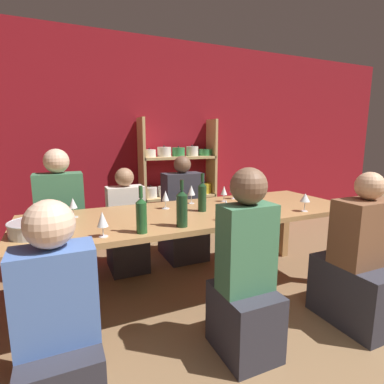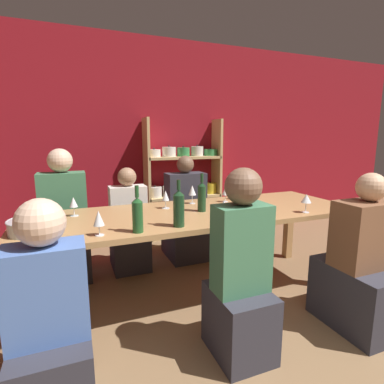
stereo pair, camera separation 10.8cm
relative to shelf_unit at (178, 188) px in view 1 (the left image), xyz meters
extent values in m
cube|color=maroon|center=(-0.35, 0.20, 0.67)|extent=(8.80, 0.06, 2.70)
cube|color=tan|center=(-0.50, 0.00, 0.14)|extent=(0.04, 0.30, 1.64)
cube|color=tan|center=(0.54, 0.00, 0.14)|extent=(0.04, 0.30, 1.64)
cube|color=tan|center=(0.02, 0.00, -0.66)|extent=(1.04, 0.30, 0.04)
cylinder|color=gold|center=(-0.40, 0.00, -0.58)|extent=(0.19, 0.19, 0.13)
sphere|color=black|center=(-0.40, 0.00, -0.51)|extent=(0.02, 0.02, 0.02)
cylinder|color=black|center=(-0.19, 0.00, -0.58)|extent=(0.19, 0.19, 0.14)
sphere|color=black|center=(-0.19, 0.00, -0.49)|extent=(0.02, 0.02, 0.02)
cylinder|color=#235BAD|center=(0.02, 0.00, -0.59)|extent=(0.19, 0.19, 0.12)
sphere|color=black|center=(0.02, 0.00, -0.51)|extent=(0.02, 0.02, 0.02)
cylinder|color=gold|center=(0.23, 0.00, -0.60)|extent=(0.17, 0.17, 0.09)
sphere|color=black|center=(0.23, 0.00, -0.54)|extent=(0.02, 0.02, 0.02)
cube|color=tan|center=(0.02, 0.00, -0.12)|extent=(1.04, 0.30, 0.04)
cylinder|color=silver|center=(-0.40, 0.00, -0.03)|extent=(0.19, 0.19, 0.14)
sphere|color=black|center=(-0.40, 0.00, 0.05)|extent=(0.02, 0.02, 0.02)
cylinder|color=silver|center=(-0.19, 0.00, -0.03)|extent=(0.19, 0.19, 0.14)
sphere|color=black|center=(-0.19, 0.00, 0.06)|extent=(0.02, 0.02, 0.02)
cylinder|color=#E0561E|center=(0.02, 0.00, -0.03)|extent=(0.19, 0.19, 0.14)
sphere|color=black|center=(0.02, 0.00, 0.05)|extent=(0.02, 0.02, 0.02)
cylinder|color=#338447|center=(0.23, 0.00, -0.04)|extent=(0.19, 0.19, 0.12)
sphere|color=black|center=(0.23, 0.00, 0.04)|extent=(0.02, 0.02, 0.02)
cylinder|color=gold|center=(0.43, 0.00, -0.02)|extent=(0.19, 0.19, 0.15)
sphere|color=black|center=(0.43, 0.00, 0.06)|extent=(0.02, 0.02, 0.02)
cube|color=tan|center=(0.02, 0.00, 0.43)|extent=(1.04, 0.30, 0.04)
cylinder|color=silver|center=(-0.40, 0.00, 0.50)|extent=(0.17, 0.17, 0.10)
sphere|color=black|center=(-0.40, 0.00, 0.56)|extent=(0.02, 0.02, 0.02)
cylinder|color=silver|center=(-0.19, 0.00, 0.51)|extent=(0.19, 0.19, 0.13)
sphere|color=black|center=(-0.19, 0.00, 0.59)|extent=(0.02, 0.02, 0.02)
cylinder|color=#338447|center=(0.02, 0.00, 0.51)|extent=(0.17, 0.17, 0.12)
sphere|color=black|center=(0.02, 0.00, 0.58)|extent=(0.02, 0.02, 0.02)
cylinder|color=silver|center=(0.23, 0.00, 0.52)|extent=(0.17, 0.17, 0.13)
sphere|color=black|center=(0.23, 0.00, 0.59)|extent=(0.02, 0.02, 0.02)
cylinder|color=#338447|center=(0.43, 0.00, 0.50)|extent=(0.19, 0.19, 0.09)
sphere|color=black|center=(0.43, 0.00, 0.55)|extent=(0.02, 0.02, 0.02)
cube|color=#AD7F4C|center=(-0.46, -1.64, 0.07)|extent=(2.81, 0.96, 0.04)
cube|color=#AD7F4C|center=(-1.79, -2.04, -0.32)|extent=(0.08, 0.08, 0.73)
cube|color=#AD7F4C|center=(0.86, -2.04, -0.32)|extent=(0.08, 0.08, 0.73)
cube|color=#AD7F4C|center=(-1.79, -1.24, -0.32)|extent=(0.08, 0.08, 0.73)
cube|color=#AD7F4C|center=(0.86, -1.24, -0.32)|extent=(0.08, 0.08, 0.73)
cylinder|color=#B7BABC|center=(-1.69, -1.78, 0.13)|extent=(0.30, 0.30, 0.09)
torus|color=#B7BABC|center=(-1.69, -1.78, 0.18)|extent=(0.31, 0.31, 0.01)
cylinder|color=#19381E|center=(-0.75, -2.00, 0.20)|extent=(0.08, 0.08, 0.22)
cone|color=#19381E|center=(-0.75, -2.00, 0.33)|extent=(0.08, 0.08, 0.04)
cylinder|color=#19381E|center=(-0.75, -2.00, 0.38)|extent=(0.03, 0.03, 0.07)
cylinder|color=#19381E|center=(-0.42, -1.65, 0.20)|extent=(0.07, 0.07, 0.22)
cone|color=#19381E|center=(-0.42, -1.65, 0.32)|extent=(0.07, 0.07, 0.03)
cylinder|color=#19381E|center=(-0.42, -1.65, 0.37)|extent=(0.03, 0.03, 0.08)
cylinder|color=#1E4C23|center=(-1.04, -2.02, 0.19)|extent=(0.07, 0.07, 0.20)
cone|color=#1E4C23|center=(-1.04, -2.02, 0.31)|extent=(0.07, 0.07, 0.03)
cylinder|color=#1E4C23|center=(-1.04, -2.02, 0.36)|extent=(0.03, 0.03, 0.08)
cylinder|color=white|center=(-0.39, -1.34, 0.09)|extent=(0.06, 0.06, 0.00)
cylinder|color=white|center=(-0.39, -1.34, 0.13)|extent=(0.01, 0.01, 0.08)
cone|color=white|center=(-0.39, -1.34, 0.22)|extent=(0.07, 0.07, 0.09)
cylinder|color=beige|center=(-0.39, -1.34, 0.19)|extent=(0.04, 0.04, 0.04)
cylinder|color=white|center=(0.37, -2.01, 0.09)|extent=(0.06, 0.06, 0.00)
cylinder|color=white|center=(0.37, -2.01, 0.13)|extent=(0.01, 0.01, 0.08)
cone|color=white|center=(0.37, -2.01, 0.21)|extent=(0.08, 0.08, 0.07)
cylinder|color=beige|center=(0.37, -2.01, 0.19)|extent=(0.05, 0.05, 0.03)
cylinder|color=white|center=(-0.06, -1.39, 0.09)|extent=(0.06, 0.06, 0.00)
cylinder|color=white|center=(-0.06, -1.39, 0.12)|extent=(0.01, 0.01, 0.06)
cone|color=white|center=(-0.06, -1.39, 0.20)|extent=(0.06, 0.06, 0.09)
cylinder|color=beige|center=(-0.06, -1.39, 0.18)|extent=(0.03, 0.03, 0.03)
cylinder|color=white|center=(-0.39, -1.99, 0.09)|extent=(0.06, 0.06, 0.00)
cylinder|color=white|center=(-0.39, -1.99, 0.12)|extent=(0.01, 0.01, 0.07)
cone|color=white|center=(-0.39, -1.99, 0.20)|extent=(0.07, 0.07, 0.09)
cylinder|color=maroon|center=(-0.39, -1.99, 0.18)|extent=(0.04, 0.04, 0.04)
cylinder|color=white|center=(-1.43, -1.42, 0.09)|extent=(0.07, 0.07, 0.00)
cylinder|color=white|center=(-1.43, -1.42, 0.13)|extent=(0.01, 0.01, 0.07)
cone|color=white|center=(-1.43, -1.42, 0.20)|extent=(0.06, 0.06, 0.08)
cylinder|color=beige|center=(-1.43, -1.42, 0.18)|extent=(0.03, 0.03, 0.03)
cylinder|color=white|center=(-1.29, -1.99, 0.09)|extent=(0.06, 0.06, 0.00)
cylinder|color=white|center=(-1.29, -1.99, 0.12)|extent=(0.01, 0.01, 0.06)
cone|color=white|center=(-1.29, -1.99, 0.20)|extent=(0.07, 0.07, 0.10)
cylinder|color=white|center=(-0.68, -1.44, 0.09)|extent=(0.07, 0.07, 0.00)
cylinder|color=white|center=(-0.68, -1.44, 0.13)|extent=(0.01, 0.01, 0.07)
cone|color=white|center=(-0.68, -1.44, 0.20)|extent=(0.06, 0.06, 0.09)
cylinder|color=white|center=(0.10, -1.31, 0.09)|extent=(0.06, 0.06, 0.00)
cylinder|color=white|center=(0.10, -1.31, 0.13)|extent=(0.01, 0.01, 0.07)
cone|color=white|center=(0.10, -1.31, 0.20)|extent=(0.08, 0.08, 0.09)
cylinder|color=maroon|center=(0.10, -1.31, 0.18)|extent=(0.04, 0.04, 0.04)
cylinder|color=white|center=(0.31, -1.25, 0.09)|extent=(0.07, 0.07, 0.00)
cylinder|color=white|center=(0.31, -1.25, 0.13)|extent=(0.01, 0.01, 0.09)
cone|color=white|center=(0.31, -1.25, 0.22)|extent=(0.07, 0.07, 0.09)
cylinder|color=maroon|center=(0.31, -1.25, 0.20)|extent=(0.04, 0.04, 0.04)
cube|color=#1E2338|center=(0.05, -1.63, 0.09)|extent=(0.08, 0.16, 0.01)
cube|color=#2D2D38|center=(-1.57, -2.46, -0.46)|extent=(0.36, 0.46, 0.44)
cube|color=#4C70B7|center=(-1.57, -2.46, -0.01)|extent=(0.36, 0.20, 0.46)
sphere|color=beige|center=(-1.57, -2.46, 0.33)|extent=(0.22, 0.22, 0.22)
cube|color=#2D2D38|center=(-1.53, -0.82, -0.44)|extent=(0.43, 0.54, 0.48)
cube|color=#3D7551|center=(-1.53, -0.82, 0.09)|extent=(0.43, 0.24, 0.58)
sphere|color=beige|center=(-1.53, -0.82, 0.49)|extent=(0.23, 0.23, 0.23)
cube|color=#2D2D38|center=(0.50, -2.48, -0.45)|extent=(0.46, 0.57, 0.47)
cube|color=brown|center=(0.50, -2.48, 0.03)|extent=(0.46, 0.25, 0.48)
sphere|color=tan|center=(0.50, -2.48, 0.37)|extent=(0.20, 0.20, 0.20)
cube|color=#2D2D38|center=(-0.24, -0.76, -0.47)|extent=(0.44, 0.55, 0.43)
cube|color=#2D2D38|center=(-0.24, -0.76, 0.03)|extent=(0.44, 0.24, 0.57)
sphere|color=brown|center=(-0.24, -0.76, 0.41)|extent=(0.20, 0.20, 0.20)
cube|color=#2D2D38|center=(-0.49, -2.41, -0.46)|extent=(0.34, 0.43, 0.44)
cube|color=#3D7551|center=(-0.49, -2.41, 0.03)|extent=(0.34, 0.19, 0.55)
sphere|color=brown|center=(-0.49, -2.41, 0.42)|extent=(0.23, 0.23, 0.23)
cube|color=#2D2D38|center=(-0.91, -0.83, -0.47)|extent=(0.38, 0.47, 0.42)
cube|color=silver|center=(-0.91, -0.83, -0.03)|extent=(0.38, 0.21, 0.47)
sphere|color=#9E7556|center=(-0.91, -0.83, 0.31)|extent=(0.19, 0.19, 0.19)
camera|label=1|loc=(-1.52, -3.88, 0.71)|focal=28.00mm
camera|label=2|loc=(-1.42, -3.92, 0.71)|focal=28.00mm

